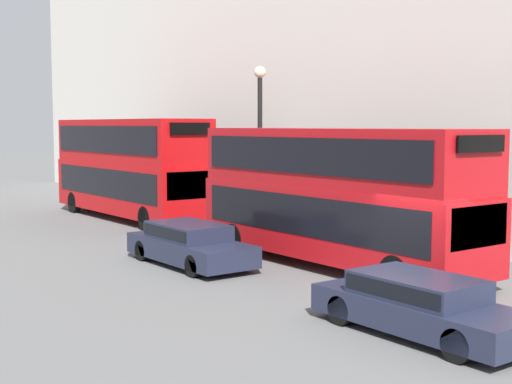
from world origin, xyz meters
TOP-DOWN VIEW (x-y plane):
  - ground_plane at (0.00, 0.00)m, footprint 200.00×200.00m
  - bus_leading at (1.60, 4.14)m, footprint 2.59×10.29m
  - bus_second_in_queue at (1.60, 17.70)m, footprint 2.59×10.65m
  - car_dark_sedan at (-1.80, -2.08)m, footprint 1.79×4.72m
  - car_hatchback at (-1.80, 6.89)m, footprint 1.85×4.78m
  - street_lamp at (3.23, 10.05)m, footprint 0.44×0.44m
  - pedestrian at (4.14, 12.62)m, footprint 0.36×0.36m

SIDE VIEW (x-z plane):
  - ground_plane at x=0.00m, z-range 0.00..0.00m
  - car_dark_sedan at x=-1.80m, z-range 0.05..1.26m
  - car_hatchback at x=-1.80m, z-range 0.05..1.32m
  - pedestrian at x=4.14m, z-range -0.06..1.51m
  - bus_leading at x=1.60m, z-range 0.22..4.36m
  - bus_second_in_queue at x=1.60m, z-range 0.23..4.72m
  - street_lamp at x=3.23m, z-range 0.76..7.19m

